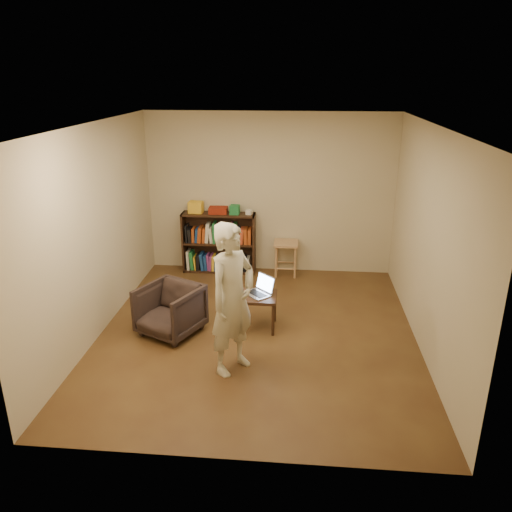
# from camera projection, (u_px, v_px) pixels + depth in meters

# --- Properties ---
(floor) EXTENTS (4.50, 4.50, 0.00)m
(floor) POSITION_uv_depth(u_px,v_px,m) (257.00, 333.00, 6.42)
(floor) COLOR #452A16
(floor) RESTS_ON ground
(ceiling) EXTENTS (4.50, 4.50, 0.00)m
(ceiling) POSITION_uv_depth(u_px,v_px,m) (257.00, 125.00, 5.52)
(ceiling) COLOR white
(ceiling) RESTS_ON wall_back
(wall_back) EXTENTS (4.00, 0.00, 4.00)m
(wall_back) POSITION_uv_depth(u_px,v_px,m) (270.00, 194.00, 8.07)
(wall_back) COLOR beige
(wall_back) RESTS_ON floor
(wall_left) EXTENTS (0.00, 4.50, 4.50)m
(wall_left) POSITION_uv_depth(u_px,v_px,m) (96.00, 232.00, 6.14)
(wall_left) COLOR beige
(wall_left) RESTS_ON floor
(wall_right) EXTENTS (0.00, 4.50, 4.50)m
(wall_right) POSITION_uv_depth(u_px,v_px,m) (428.00, 242.00, 5.79)
(wall_right) COLOR beige
(wall_right) RESTS_ON floor
(bookshelf) EXTENTS (1.20, 0.30, 1.00)m
(bookshelf) POSITION_uv_depth(u_px,v_px,m) (219.00, 246.00, 8.29)
(bookshelf) COLOR black
(bookshelf) RESTS_ON floor
(box_yellow) EXTENTS (0.24, 0.18, 0.19)m
(box_yellow) POSITION_uv_depth(u_px,v_px,m) (196.00, 207.00, 8.11)
(box_yellow) COLOR yellow
(box_yellow) RESTS_ON bookshelf
(red_cloth) EXTENTS (0.30, 0.23, 0.10)m
(red_cloth) POSITION_uv_depth(u_px,v_px,m) (218.00, 210.00, 8.10)
(red_cloth) COLOR maroon
(red_cloth) RESTS_ON bookshelf
(box_green) EXTENTS (0.16, 0.16, 0.15)m
(box_green) POSITION_uv_depth(u_px,v_px,m) (235.00, 210.00, 8.03)
(box_green) COLOR #1E7338
(box_green) RESTS_ON bookshelf
(box_white) EXTENTS (0.11, 0.11, 0.07)m
(box_white) POSITION_uv_depth(u_px,v_px,m) (249.00, 212.00, 8.03)
(box_white) COLOR silver
(box_white) RESTS_ON bookshelf
(stool) EXTENTS (0.39, 0.39, 0.56)m
(stool) POSITION_uv_depth(u_px,v_px,m) (286.00, 248.00, 8.13)
(stool) COLOR #A3754F
(stool) RESTS_ON floor
(armchair) EXTENTS (0.93, 0.94, 0.65)m
(armchair) POSITION_uv_depth(u_px,v_px,m) (170.00, 310.00, 6.31)
(armchair) COLOR #2C211D
(armchair) RESTS_ON floor
(side_table) EXTENTS (0.45, 0.45, 0.46)m
(side_table) POSITION_uv_depth(u_px,v_px,m) (259.00, 301.00, 6.43)
(side_table) COLOR black
(side_table) RESTS_ON floor
(laptop) EXTENTS (0.44, 0.44, 0.24)m
(laptop) POSITION_uv_depth(u_px,v_px,m) (260.00, 290.00, 6.43)
(laptop) COLOR #B0B1B5
(laptop) RESTS_ON side_table
(person) EXTENTS (0.69, 0.75, 1.71)m
(person) POSITION_uv_depth(u_px,v_px,m) (232.00, 299.00, 5.36)
(person) COLOR beige
(person) RESTS_ON floor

